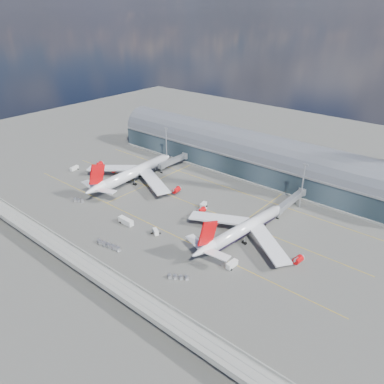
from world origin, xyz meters
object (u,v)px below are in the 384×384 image
Objects in this scene: floodlight_mast_left at (166,145)px; service_truck_5 at (137,175)px; service_truck_0 at (74,168)px; cargo_train_1 at (109,245)px; cargo_train_0 at (79,200)px; airliner_right at (243,230)px; service_truck_3 at (232,264)px; service_truck_4 at (203,205)px; service_truck_1 at (156,232)px; cargo_train_2 at (178,277)px; service_truck_2 at (126,221)px; floodlight_mast_right at (302,185)px; airliner_left at (132,173)px.

service_truck_5 is (2.01, -30.20, -12.31)m from floodlight_mast_left.
service_truck_0 is 98.25m from cargo_train_1.
airliner_right is at bearing -52.32° from cargo_train_0.
airliner_right is 10.87× the size of service_truck_3.
service_truck_0 is 1.31× the size of service_truck_4.
floodlight_mast_left is 91.97m from service_truck_1.
service_truck_1 is at bearing -76.19° from service_truck_5.
cargo_train_1 is at bearing 128.37° from cargo_train_2.
floodlight_mast_left is 3.03× the size of cargo_train_2.
service_truck_1 is at bearing -23.19° from service_truck_0.
service_truck_2 is (-52.63, -26.37, -3.58)m from airliner_right.
service_truck_2 is at bearing -60.95° from floodlight_mast_left.
cargo_train_2 is (88.92, -87.49, -12.84)m from floodlight_mast_left.
floodlight_mast_right is 94.90m from service_truck_2.
service_truck_0 reaches higher than cargo_train_1.
service_truck_3 is at bearing -61.40° from airliner_right.
service_truck_4 is at bearing -2.41° from service_truck_0.
service_truck_5 is (-99.45, 37.18, -0.11)m from service_truck_3.
cargo_train_0 is 88.40m from cargo_train_2.
cargo_train_0 is at bearing -172.36° from service_truck_3.
service_truck_4 is at bearing 26.83° from service_truck_1.
cargo_train_2 is (29.33, -53.57, -0.57)m from service_truck_4.
service_truck_2 is (-18.00, -3.15, 0.43)m from service_truck_1.
airliner_left is at bearing 91.33° from cargo_train_2.
service_truck_1 is at bearing -172.89° from service_truck_3.
airliner_right is 62.60m from cargo_train_1.
floodlight_mast_left is at bearing 95.26° from airliner_left.
airliner_right reaches higher than service_truck_4.
service_truck_3 is (101.46, -67.38, -12.20)m from floodlight_mast_left.
service_truck_1 is at bearing 92.36° from cargo_train_2.
cargo_train_1 reaches higher than cargo_train_0.
service_truck_3 is at bearing -33.59° from floodlight_mast_left.
service_truck_3 is at bearing -88.76° from floodlight_mast_right.
cargo_train_1 is (43.75, -54.20, -5.40)m from airliner_left.
service_truck_0 is at bearing 74.54° from service_truck_2.
service_truck_2 is at bearing -146.56° from airliner_right.
floodlight_mast_right is 0.40× the size of airliner_right.
service_truck_5 is (-38.53, 42.80, -0.40)m from service_truck_2.
service_truck_1 is 0.53× the size of service_truck_2.
service_truck_4 reaches higher than cargo_train_2.
airliner_right is at bearing -10.00° from airliner_left.
floodlight_mast_left reaches higher than service_truck_0.
cargo_train_1 is (47.74, -61.31, -0.36)m from service_truck_5.
service_truck_0 is at bearing 106.52° from service_truck_1.
floodlight_mast_right is 4.78× the size of service_truck_5.
airliner_left reaches higher than service_truck_2.
service_truck_0 reaches higher than service_truck_1.
floodlight_mast_left is 122.41m from service_truck_3.
service_truck_0 is (-132.09, -2.54, -3.96)m from airliner_right.
floodlight_mast_right reaches higher than service_truck_5.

